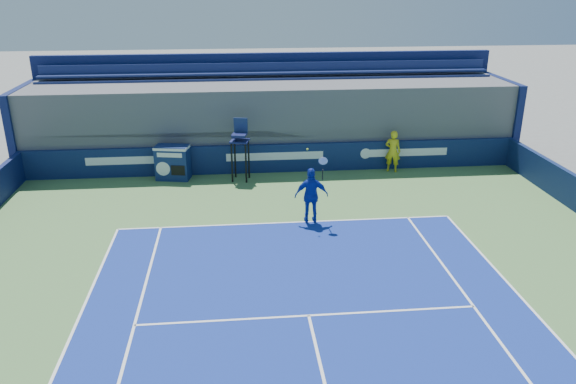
{
  "coord_description": "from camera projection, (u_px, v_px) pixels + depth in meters",
  "views": [
    {
      "loc": [
        -1.62,
        -5.01,
        7.64
      ],
      "look_at": [
        0.0,
        11.5,
        1.25
      ],
      "focal_mm": 35.0,
      "sensor_mm": 36.0,
      "label": 1
    }
  ],
  "objects": [
    {
      "name": "umpire_chair",
      "position": [
        240.0,
        143.0,
        21.99
      ],
      "size": [
        0.84,
        0.84,
        2.48
      ],
      "color": "black",
      "rests_on": "ground"
    },
    {
      "name": "back_hoarding",
      "position": [
        275.0,
        158.0,
        23.21
      ],
      "size": [
        20.4,
        0.21,
        1.2
      ],
      "color": "#0C1A46",
      "rests_on": "ground"
    },
    {
      "name": "match_clock",
      "position": [
        173.0,
        162.0,
        22.33
      ],
      "size": [
        1.43,
        0.96,
        1.4
      ],
      "color": "#102050",
      "rests_on": "ground"
    },
    {
      "name": "ball_person",
      "position": [
        393.0,
        151.0,
        23.17
      ],
      "size": [
        0.75,
        0.64,
        1.75
      ],
      "primitive_type": "imported",
      "rotation": [
        0.0,
        0.0,
        2.74
      ],
      "color": "gold",
      "rests_on": "apron"
    },
    {
      "name": "tennis_player",
      "position": [
        311.0,
        195.0,
        18.31
      ],
      "size": [
        1.12,
        0.51,
        2.57
      ],
      "color": "#142CA5",
      "rests_on": "apron"
    },
    {
      "name": "stadium_seating",
      "position": [
        271.0,
        118.0,
        24.67
      ],
      "size": [
        21.0,
        4.05,
        4.4
      ],
      "color": "#4C4C51",
      "rests_on": "ground"
    }
  ]
}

